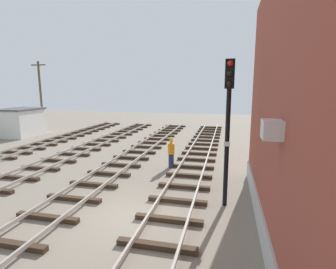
% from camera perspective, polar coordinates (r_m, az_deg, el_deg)
% --- Properties ---
extents(ground_plane, '(80.00, 80.00, 0.00)m').
position_cam_1_polar(ground_plane, '(10.33, -7.77, -17.50)').
color(ground_plane, slate).
extents(track_near_building, '(2.50, 47.58, 0.32)m').
position_cam_1_polar(track_near_building, '(9.90, 0.19, -17.84)').
color(track_near_building, '#38281C').
rests_on(track_near_building, ground).
extents(track_centre, '(2.50, 47.58, 0.32)m').
position_cam_1_polar(track_centre, '(11.58, -22.13, -14.30)').
color(track_centre, '#38281C').
rests_on(track_centre, ground).
extents(signal_mast, '(0.36, 0.40, 5.84)m').
position_cam_1_polar(signal_mast, '(10.44, 12.94, 3.65)').
color(signal_mast, black).
rests_on(signal_mast, ground).
extents(control_hut, '(3.00, 3.80, 2.76)m').
position_cam_1_polar(control_hut, '(29.91, -29.25, 2.37)').
color(control_hut, silver).
rests_on(control_hut, ground).
extents(utility_pole_far, '(1.80, 0.24, 7.64)m').
position_cam_1_polar(utility_pole_far, '(33.11, -25.96, 7.84)').
color(utility_pole_far, brown).
rests_on(utility_pole_far, ground).
extents(track_worker_foreground, '(0.40, 0.40, 1.87)m').
position_cam_1_polar(track_worker_foreground, '(15.79, 0.70, -3.94)').
color(track_worker_foreground, '#262D4C').
rests_on(track_worker_foreground, ground).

